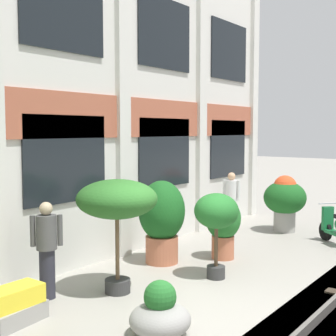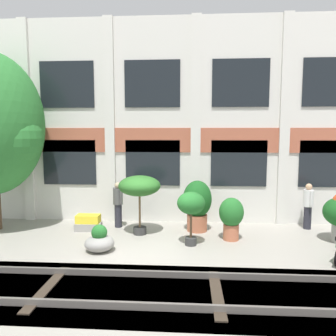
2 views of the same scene
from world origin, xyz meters
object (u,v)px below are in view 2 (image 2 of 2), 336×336
at_px(potted_plant_wide_bowl, 99,241).
at_px(potted_plant_ribbed_drum, 197,203).
at_px(potted_plant_terracotta_small, 191,205).
at_px(potted_plant_glazed_jar, 231,216).
at_px(resident_by_doorway, 118,203).
at_px(potted_plant_square_trough, 88,223).
at_px(resident_watching_tracks, 308,205).
at_px(potted_plant_tall_urn, 139,187).

bearing_deg(potted_plant_wide_bowl, potted_plant_ribbed_drum, 36.96).
bearing_deg(potted_plant_terracotta_small, potted_plant_glazed_jar, 24.55).
height_order(potted_plant_glazed_jar, resident_by_doorway, resident_by_doorway).
bearing_deg(potted_plant_terracotta_small, potted_plant_square_trough, 160.27).
xyz_separation_m(potted_plant_glazed_jar, potted_plant_wide_bowl, (-3.89, -1.25, -0.48)).
distance_m(potted_plant_terracotta_small, potted_plant_ribbed_drum, 1.50).
bearing_deg(potted_plant_wide_bowl, potted_plant_square_trough, 115.75).
xyz_separation_m(potted_plant_wide_bowl, resident_by_doorway, (0.02, 2.40, 0.57)).
xyz_separation_m(potted_plant_ribbed_drum, resident_watching_tracks, (3.89, 0.48, -0.10)).
xyz_separation_m(potted_plant_tall_urn, potted_plant_square_trough, (-1.86, 0.31, -1.33)).
height_order(potted_plant_tall_urn, potted_plant_terracotta_small, potted_plant_tall_urn).
xyz_separation_m(potted_plant_wide_bowl, potted_plant_square_trough, (-0.94, 1.95, -0.04)).
xyz_separation_m(potted_plant_terracotta_small, potted_plant_wide_bowl, (-2.62, -0.67, -0.92)).
height_order(potted_plant_tall_urn, potted_plant_wide_bowl, potted_plant_tall_urn).
height_order(potted_plant_wide_bowl, potted_plant_ribbed_drum, potted_plant_ribbed_drum).
bearing_deg(potted_plant_ribbed_drum, potted_plant_tall_urn, -165.37).
bearing_deg(potted_plant_ribbed_drum, resident_by_doorway, 174.72).
height_order(potted_plant_glazed_jar, potted_plant_square_trough, potted_plant_glazed_jar).
distance_m(potted_plant_ribbed_drum, potted_plant_square_trough, 3.85).
relative_size(potted_plant_glazed_jar, potted_plant_ribbed_drum, 0.77).
bearing_deg(potted_plant_glazed_jar, potted_plant_square_trough, 171.82).
relative_size(potted_plant_terracotta_small, resident_by_doorway, 1.00).
relative_size(potted_plant_glazed_jar, potted_plant_wide_bowl, 1.58).
xyz_separation_m(potted_plant_terracotta_small, resident_watching_tracks, (4.11, 1.94, -0.36)).
height_order(potted_plant_glazed_jar, resident_watching_tracks, resident_watching_tracks).
distance_m(potted_plant_terracotta_small, potted_plant_wide_bowl, 2.86).
bearing_deg(resident_by_doorway, potted_plant_tall_urn, 93.57).
xyz_separation_m(potted_plant_square_trough, resident_watching_tracks, (7.66, 0.67, 0.61)).
distance_m(potted_plant_tall_urn, potted_plant_square_trough, 2.30).
distance_m(potted_plant_ribbed_drum, resident_by_doorway, 2.83).
bearing_deg(resident_watching_tracks, potted_plant_square_trough, -0.63).
distance_m(potted_plant_tall_urn, potted_plant_terracotta_small, 1.99).
height_order(potted_plant_glazed_jar, potted_plant_wide_bowl, potted_plant_glazed_jar).
height_order(potted_plant_glazed_jar, potted_plant_terracotta_small, potted_plant_terracotta_small).
distance_m(potted_plant_tall_urn, potted_plant_wide_bowl, 2.27).
height_order(potted_plant_terracotta_small, potted_plant_ribbed_drum, potted_plant_ribbed_drum).
bearing_deg(potted_plant_glazed_jar, potted_plant_ribbed_drum, 140.07).
bearing_deg(potted_plant_ribbed_drum, potted_plant_terracotta_small, -98.55).
relative_size(potted_plant_terracotta_small, potted_plant_ribbed_drum, 0.93).
distance_m(potted_plant_tall_urn, resident_by_doorway, 1.37).
height_order(potted_plant_wide_bowl, resident_by_doorway, resident_by_doorway).
bearing_deg(resident_by_doorway, potted_plant_terracotta_small, 100.34).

